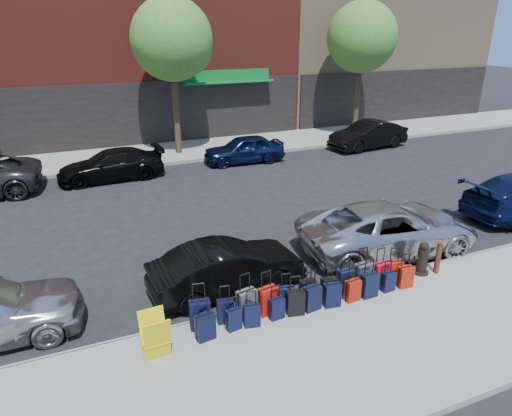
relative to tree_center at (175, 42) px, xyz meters
name	(u,v)px	position (x,y,z in m)	size (l,w,h in m)	color
ground	(235,229)	(-0.64, -9.50, -5.41)	(120.00, 120.00, 0.00)	black
sidewalk_near	(347,349)	(-0.64, -16.00, -5.34)	(60.00, 4.00, 0.15)	gray
sidewalk_far	(167,152)	(-0.64, 0.50, -5.34)	(60.00, 4.00, 0.15)	gray
curb_near	(300,298)	(-0.64, -13.98, -5.34)	(60.00, 0.08, 0.15)	gray
curb_far	(177,163)	(-0.64, -1.52, -5.34)	(60.00, 0.08, 0.15)	gray
tree_center	(175,42)	(0.00, 0.00, 0.00)	(3.80, 3.80, 7.27)	black
tree_right	(364,39)	(10.50, 0.00, 0.00)	(3.80, 3.80, 7.27)	black
suitcase_front_0	(200,315)	(-3.20, -14.27, -4.93)	(0.47, 0.31, 1.05)	black
suitcase_front_1	(225,311)	(-2.64, -14.28, -4.99)	(0.40, 0.27, 0.88)	black
suitcase_front_2	(247,303)	(-2.14, -14.26, -4.93)	(0.47, 0.32, 1.04)	#3D3E43
suitcase_front_3	(268,301)	(-1.67, -14.33, -4.94)	(0.47, 0.31, 1.04)	#A4130A
suitcase_front_4	(286,297)	(-1.19, -14.29, -4.99)	(0.38, 0.26, 0.85)	black
suitcase_front_5	(307,291)	(-0.62, -14.26, -4.98)	(0.38, 0.22, 0.90)	black
suitcase_front_6	(329,288)	(-0.11, -14.35, -4.99)	(0.37, 0.22, 0.87)	black
suitcase_front_7	(346,281)	(0.42, -14.26, -4.96)	(0.40, 0.23, 0.95)	black
suitcase_front_8	(363,276)	(0.90, -14.28, -4.92)	(0.47, 0.29, 1.08)	#35353A
suitcase_front_9	(380,274)	(1.38, -14.33, -4.95)	(0.43, 0.26, 1.00)	#B50B1D
suitcase_front_10	(394,271)	(1.79, -14.33, -4.97)	(0.42, 0.28, 0.93)	#AB1A0B
suitcase_back_0	(205,327)	(-3.21, -14.66, -4.97)	(0.42, 0.28, 0.93)	black
suitcase_back_1	(234,320)	(-2.57, -14.58, -5.02)	(0.34, 0.23, 0.76)	black
suitcase_back_2	(252,315)	(-2.16, -14.62, -5.00)	(0.38, 0.27, 0.83)	black
suitcase_back_3	(277,308)	(-1.56, -14.58, -5.01)	(0.35, 0.23, 0.80)	black
suitcase_back_4	(295,303)	(-1.11, -14.60, -4.97)	(0.43, 0.30, 0.93)	black
suitcase_back_5	(312,298)	(-0.69, -14.59, -4.96)	(0.43, 0.29, 0.96)	black
suitcase_back_6	(332,295)	(-0.19, -14.64, -4.98)	(0.41, 0.27, 0.91)	black
suitcase_back_7	(353,290)	(0.37, -14.63, -5.00)	(0.37, 0.24, 0.85)	maroon
suitcase_back_8	(369,285)	(0.83, -14.64, -4.96)	(0.41, 0.24, 0.96)	black
suitcase_back_9	(388,281)	(1.40, -14.61, -5.01)	(0.35, 0.22, 0.80)	black
suitcase_back_10	(405,277)	(1.90, -14.63, -4.99)	(0.38, 0.24, 0.88)	#A01A0A
fire_hydrant	(422,259)	(2.74, -14.26, -4.85)	(0.46, 0.40, 0.89)	black
bollard	(438,257)	(3.13, -14.39, -4.82)	(0.16, 0.16, 0.86)	#38190C
display_rack	(155,336)	(-4.24, -14.76, -4.81)	(0.54, 0.59, 0.91)	yellow
car_near_1	(227,268)	(-2.09, -12.85, -4.78)	(1.33, 3.82, 1.26)	black
car_near_2	(388,228)	(2.90, -12.65, -4.69)	(2.41, 5.22, 1.45)	silver
car_far_1	(111,165)	(-3.71, -2.66, -4.78)	(1.78, 4.38, 1.27)	black
car_far_2	(244,149)	(2.44, -2.44, -4.76)	(1.54, 3.82, 1.30)	#0C1639
car_far_3	(368,135)	(9.50, -2.49, -4.70)	(1.51, 4.34, 1.43)	black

